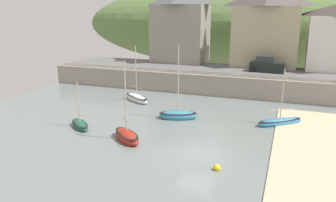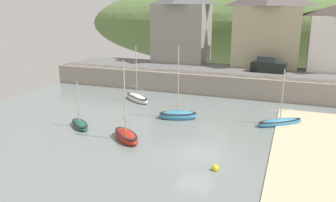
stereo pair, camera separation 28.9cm
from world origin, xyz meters
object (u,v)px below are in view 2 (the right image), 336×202
at_px(rowboat_small_beached, 137,98).
at_px(sailboat_blue_trim, 178,115).
at_px(waterfront_building_left, 182,27).
at_px(mooring_buoy, 215,168).
at_px(motorboat_with_cabin, 80,124).
at_px(sailboat_nearest_shore, 280,122).
at_px(sailboat_far_left, 126,136).
at_px(parked_car_near_slipway, 268,65).
at_px(waterfront_building_centre, 267,27).

xyz_separation_m(rowboat_small_beached, sailboat_blue_trim, (6.26, -4.28, 0.02)).
distance_m(waterfront_building_left, mooring_buoy, 30.57).
xyz_separation_m(rowboat_small_beached, motorboat_with_cabin, (-0.86, -9.47, -0.08)).
distance_m(sailboat_nearest_shore, motorboat_with_cabin, 17.36).
height_order(waterfront_building_left, rowboat_small_beached, waterfront_building_left).
bearing_deg(motorboat_with_cabin, sailboat_far_left, 25.93).
xyz_separation_m(sailboat_blue_trim, parked_car_near_slipway, (6.69, 13.99, 2.87)).
bearing_deg(sailboat_nearest_shore, sailboat_blue_trim, 151.50).
distance_m(waterfront_building_left, rowboat_small_beached, 15.84).
bearing_deg(mooring_buoy, rowboat_small_beached, 131.88).
bearing_deg(sailboat_blue_trim, parked_car_near_slipway, 45.46).
bearing_deg(mooring_buoy, waterfront_building_left, 112.69).
bearing_deg(sailboat_blue_trim, waterfront_building_left, 88.68).
bearing_deg(rowboat_small_beached, sailboat_far_left, -33.25).
distance_m(waterfront_building_left, sailboat_far_left, 26.15).
distance_m(rowboat_small_beached, parked_car_near_slipway, 16.45).
xyz_separation_m(parked_car_near_slipway, mooring_buoy, (-1.12, -22.92, -3.06)).
height_order(rowboat_small_beached, sailboat_far_left, sailboat_far_left).
bearing_deg(parked_car_near_slipway, sailboat_blue_trim, -109.65).
relative_size(waterfront_building_left, sailboat_far_left, 1.51).
height_order(motorboat_with_cabin, sailboat_blue_trim, sailboat_blue_trim).
height_order(waterfront_building_centre, sailboat_blue_trim, waterfront_building_centre).
bearing_deg(sailboat_nearest_shore, sailboat_far_left, 177.99).
relative_size(waterfront_building_centre, sailboat_nearest_shore, 1.98).
relative_size(motorboat_with_cabin, sailboat_blue_trim, 0.60).
distance_m(sailboat_blue_trim, mooring_buoy, 10.53).
xyz_separation_m(waterfront_building_left, sailboat_blue_trim, (5.89, -18.49, -6.98)).
relative_size(waterfront_building_centre, sailboat_far_left, 1.59).
height_order(rowboat_small_beached, motorboat_with_cabin, rowboat_small_beached).
xyz_separation_m(waterfront_building_left, parked_car_near_slipway, (12.58, -4.50, -4.11)).
xyz_separation_m(sailboat_nearest_shore, sailboat_blue_trim, (-8.93, -1.43, 0.07)).
bearing_deg(waterfront_building_left, motorboat_with_cabin, -92.99).
xyz_separation_m(waterfront_building_centre, sailboat_far_left, (-7.93, -24.90, -7.26)).
bearing_deg(rowboat_small_beached, sailboat_nearest_shore, 24.51).
relative_size(waterfront_building_left, sailboat_blue_trim, 1.40).
bearing_deg(sailboat_nearest_shore, waterfront_building_centre, 62.44).
height_order(waterfront_building_centre, rowboat_small_beached, waterfront_building_centre).
bearing_deg(waterfront_building_centre, motorboat_with_cabin, -118.81).
bearing_deg(rowboat_small_beached, waterfront_building_left, 123.60).
height_order(sailboat_nearest_shore, sailboat_blue_trim, sailboat_blue_trim).
height_order(sailboat_far_left, mooring_buoy, sailboat_far_left).
bearing_deg(sailboat_nearest_shore, mooring_buoy, -145.53).
height_order(waterfront_building_centre, parked_car_near_slipway, waterfront_building_centre).
bearing_deg(sailboat_nearest_shore, motorboat_with_cabin, 164.80).
height_order(waterfront_building_left, sailboat_far_left, waterfront_building_left).
bearing_deg(motorboat_with_cabin, sailboat_nearest_shore, 61.86).
relative_size(sailboat_nearest_shore, parked_car_near_slipway, 1.21).
relative_size(parked_car_near_slipway, mooring_buoy, 9.10).
height_order(sailboat_nearest_shore, parked_car_near_slipway, sailboat_nearest_shore).
height_order(sailboat_far_left, parked_car_near_slipway, sailboat_far_left).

